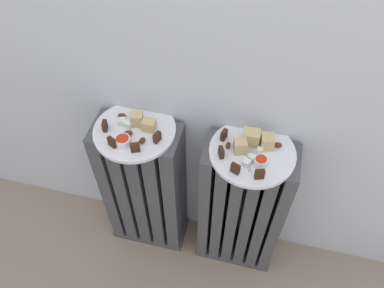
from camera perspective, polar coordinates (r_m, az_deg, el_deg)
The scene contains 31 objects.
radiator_left at distance 1.46m, azimuth -7.20°, elevation -6.86°, with size 0.31×0.15×0.65m.
radiator_right at distance 1.42m, azimuth 7.50°, elevation -9.87°, with size 0.31×0.15×0.65m.
plate_left at distance 1.20m, azimuth -8.75°, elevation 2.06°, with size 0.26×0.26×0.01m, color white.
plate_right at distance 1.14m, azimuth 9.19°, elevation -1.26°, with size 0.26×0.26×0.01m, color white.
dark_cake_slice_left_0 at distance 1.20m, azimuth -13.16°, elevation 2.72°, with size 0.03×0.01×0.03m, color #382114.
dark_cake_slice_left_1 at distance 1.15m, azimuth -12.11°, elevation 0.26°, with size 0.03×0.01×0.03m, color #382114.
dark_cake_slice_left_2 at distance 1.12m, azimuth -8.67°, elevation -0.54°, with size 0.03×0.01×0.03m, color #382114.
dark_cake_slice_left_3 at distance 1.14m, azimuth -5.34°, elevation 1.03°, with size 0.03×0.01×0.03m, color #382114.
marble_cake_slice_left_0 at distance 1.19m, azimuth -8.39°, elevation 3.78°, with size 0.04×0.04×0.04m, color tan.
marble_cake_slice_left_1 at distance 1.17m, azimuth -6.57°, elevation 2.87°, with size 0.04×0.03×0.04m, color tan.
turkish_delight_left_0 at distance 1.21m, azimuth -10.54°, elevation 3.35°, with size 0.02×0.02×0.02m, color white.
turkish_delight_left_1 at distance 1.20m, azimuth -9.67°, elevation 2.98°, with size 0.02×0.02×0.02m, color white.
medjool_date_left_0 at distance 1.23m, azimuth -10.64°, elevation 4.27°, with size 0.03×0.02×0.01m, color #4C2814.
medjool_date_left_1 at distance 1.17m, azimuth -9.72°, elevation 1.64°, with size 0.03×0.02×0.02m, color #4C2814.
medjool_date_left_2 at distance 1.15m, azimuth -7.61°, elevation 0.51°, with size 0.02×0.02×0.01m, color #4C2814.
jam_bowl_left at distance 1.15m, azimuth -10.50°, elevation 0.49°, with size 0.05×0.05×0.03m.
dark_cake_slice_right_0 at distance 1.15m, azimuth 4.89°, elevation 1.39°, with size 0.03×0.01×0.03m, color #382114.
dark_cake_slice_right_1 at distance 1.10m, azimuth 4.48°, elevation -1.28°, with size 0.03×0.01×0.03m, color #382114.
dark_cake_slice_right_2 at distance 1.07m, azimuth 6.62°, elevation -3.74°, with size 0.03×0.01×0.03m, color #382114.
dark_cake_slice_right_3 at distance 1.07m, azimuth 10.27°, elevation -4.56°, with size 0.03×0.01×0.03m, color #382114.
marble_cake_slice_right_0 at distance 1.14m, azimuth 11.42°, elevation 0.34°, with size 0.04×0.04×0.05m, color tan.
marble_cake_slice_right_1 at distance 1.11m, azimuth 7.34°, elevation -0.34°, with size 0.04×0.03×0.05m, color tan.
marble_cake_slice_right_2 at distance 1.14m, azimuth 9.05°, elevation 1.00°, with size 0.05×0.04×0.05m, color tan.
turkish_delight_right_0 at distance 1.15m, azimuth 7.28°, elevation 0.57°, with size 0.02×0.02×0.02m, color white.
turkish_delight_right_1 at distance 1.13m, azimuth 10.29°, elevation -0.98°, with size 0.02×0.02×0.02m, color white.
turkish_delight_right_2 at distance 1.09m, azimuth 8.29°, elevation -2.87°, with size 0.02×0.02×0.02m, color white.
turkish_delight_right_3 at distance 1.11m, azimuth 9.08°, elevation -2.10°, with size 0.02×0.02×0.02m, color white.
medjool_date_right_0 at distance 1.13m, azimuth 5.54°, elevation -0.19°, with size 0.02×0.02×0.02m, color #4C2814.
medjool_date_right_1 at distance 1.16m, azimuth 12.95°, elevation -0.14°, with size 0.03×0.02×0.01m, color #4C2814.
jam_bowl_right at distance 1.10m, azimuth 10.45°, elevation -2.61°, with size 0.04×0.04×0.03m.
fork at distance 1.12m, azimuth 8.83°, elevation -1.91°, with size 0.03×0.10×0.00m.
Camera 1 is at (0.18, -0.45, 1.54)m, focal length 34.96 mm.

